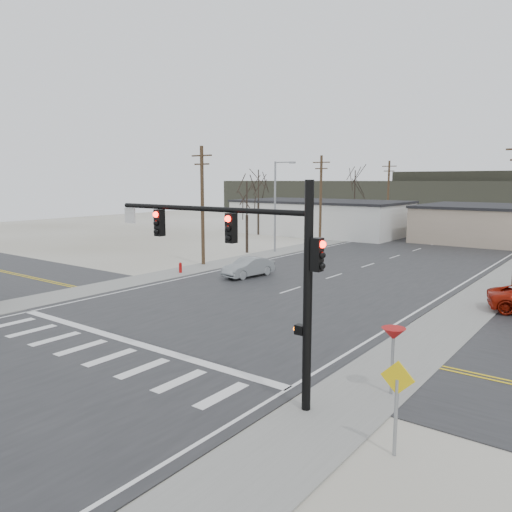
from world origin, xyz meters
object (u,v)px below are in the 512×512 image
(traffic_signal_mast, at_px, (257,259))
(sedan_crossing, at_px, (248,267))
(car_far_b, at_px, (465,226))
(fire_hydrant, at_px, (180,268))

(traffic_signal_mast, xyz_separation_m, sedan_crossing, (-12.97, 16.23, -3.91))
(car_far_b, bearing_deg, fire_hydrant, -118.59)
(traffic_signal_mast, height_order, car_far_b, traffic_signal_mast)
(fire_hydrant, bearing_deg, traffic_signal_mast, -38.13)
(traffic_signal_mast, bearing_deg, sedan_crossing, 128.63)
(fire_hydrant, xyz_separation_m, car_far_b, (9.02, 47.18, 0.28))
(traffic_signal_mast, height_order, fire_hydrant, traffic_signal_mast)
(sedan_crossing, bearing_deg, fire_hydrant, -150.60)
(sedan_crossing, height_order, car_far_b, sedan_crossing)
(sedan_crossing, bearing_deg, traffic_signal_mast, -43.54)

